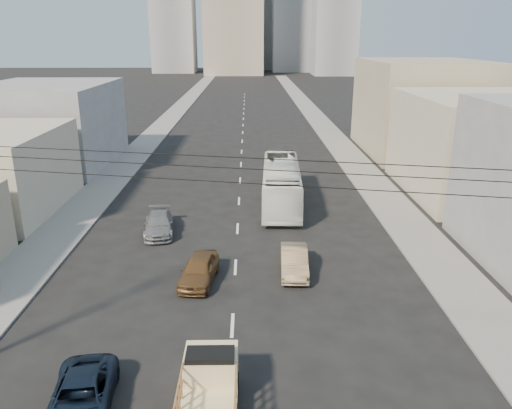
{
  "coord_description": "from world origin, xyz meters",
  "views": [
    {
      "loc": [
        0.76,
        -11.62,
        12.35
      ],
      "look_at": [
        1.17,
        14.7,
        3.5
      ],
      "focal_mm": 35.0,
      "sensor_mm": 36.0,
      "label": 1
    }
  ],
  "objects_px": {
    "navy_pickup": "(81,398)",
    "city_bus": "(281,183)",
    "sedan_grey": "(159,224)",
    "flatbed_pickup": "(209,388)",
    "sedan_brown": "(199,270)",
    "sedan_tan": "(294,261)"
  },
  "relations": [
    {
      "from": "navy_pickup",
      "to": "city_bus",
      "type": "height_order",
      "value": "city_bus"
    },
    {
      "from": "navy_pickup",
      "to": "sedan_grey",
      "type": "xyz_separation_m",
      "value": [
        -0.15,
        16.74,
        0.03
      ]
    },
    {
      "from": "city_bus",
      "to": "navy_pickup",
      "type": "bearing_deg",
      "value": -107.16
    },
    {
      "from": "city_bus",
      "to": "sedan_grey",
      "type": "xyz_separation_m",
      "value": [
        -8.47,
        -6.06,
        -0.98
      ]
    },
    {
      "from": "flatbed_pickup",
      "to": "city_bus",
      "type": "bearing_deg",
      "value": 80.32
    },
    {
      "from": "sedan_brown",
      "to": "sedan_tan",
      "type": "distance_m",
      "value": 5.24
    },
    {
      "from": "navy_pickup",
      "to": "sedan_grey",
      "type": "distance_m",
      "value": 16.74
    },
    {
      "from": "navy_pickup",
      "to": "sedan_grey",
      "type": "bearing_deg",
      "value": 84.06
    },
    {
      "from": "city_bus",
      "to": "sedan_grey",
      "type": "distance_m",
      "value": 10.46
    },
    {
      "from": "sedan_tan",
      "to": "sedan_grey",
      "type": "bearing_deg",
      "value": 147.62
    },
    {
      "from": "navy_pickup",
      "to": "sedan_brown",
      "type": "xyz_separation_m",
      "value": [
        3.14,
        9.75,
        0.07
      ]
    },
    {
      "from": "sedan_grey",
      "to": "city_bus",
      "type": "bearing_deg",
      "value": 28.4
    },
    {
      "from": "navy_pickup",
      "to": "sedan_brown",
      "type": "bearing_deg",
      "value": 65.68
    },
    {
      "from": "flatbed_pickup",
      "to": "sedan_tan",
      "type": "bearing_deg",
      "value": 70.5
    },
    {
      "from": "flatbed_pickup",
      "to": "sedan_brown",
      "type": "distance_m",
      "value": 9.96
    },
    {
      "from": "flatbed_pickup",
      "to": "city_bus",
      "type": "height_order",
      "value": "city_bus"
    },
    {
      "from": "flatbed_pickup",
      "to": "navy_pickup",
      "type": "distance_m",
      "value": 4.44
    },
    {
      "from": "flatbed_pickup",
      "to": "sedan_brown",
      "type": "bearing_deg",
      "value": 97.31
    },
    {
      "from": "flatbed_pickup",
      "to": "sedan_brown",
      "type": "height_order",
      "value": "flatbed_pickup"
    },
    {
      "from": "navy_pickup",
      "to": "sedan_brown",
      "type": "height_order",
      "value": "sedan_brown"
    },
    {
      "from": "sedan_tan",
      "to": "city_bus",
      "type": "bearing_deg",
      "value": 92.63
    },
    {
      "from": "city_bus",
      "to": "sedan_grey",
      "type": "height_order",
      "value": "city_bus"
    }
  ]
}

